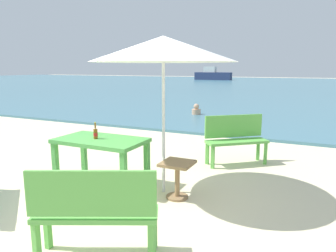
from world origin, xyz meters
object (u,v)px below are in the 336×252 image
Objects in this scene: boat_sailboat at (213,75)px; side_table_wood at (177,175)px; beer_bottle_amber at (96,133)px; patio_umbrella at (163,49)px; swimmer_person at (196,110)px; picnic_table_green at (101,146)px; bench_green_right at (94,208)px; bench_green_left at (235,136)px.

side_table_wood is at bearing -73.45° from boat_sailboat.
beer_bottle_amber is 0.12× the size of patio_umbrella.
swimmer_person is 0.08× the size of boat_sailboat.
side_table_wood is 1.32× the size of swimmer_person.
picnic_table_green is 0.27× the size of boat_sailboat.
bench_green_right is at bearing -54.83° from picnic_table_green.
side_table_wood is (1.38, 0.06, -0.50)m from beer_bottle_amber.
beer_bottle_amber is 1.47m from side_table_wood.
bench_green_left is at bearing 71.74° from patio_umbrella.
patio_umbrella is 1.85× the size of bench_green_right.
beer_bottle_amber is at bearing -75.27° from boat_sailboat.
boat_sailboat reaches higher than side_table_wood.
beer_bottle_amber reaches higher than bench_green_left.
picnic_table_green is 0.22m from beer_bottle_amber.
side_table_wood is at bearing 86.12° from bench_green_right.
bench_green_left is 0.22× the size of boat_sailboat.
patio_umbrella is at bearing -73.76° from boat_sailboat.
patio_umbrella is 4.26× the size of side_table_wood.
patio_umbrella is 1.99× the size of bench_green_left.
side_table_wood is 1.73m from bench_green_right.
bench_green_left is (1.66, 2.07, -0.11)m from picnic_table_green.
patio_umbrella reaches higher than bench_green_left.
patio_umbrella is 7.84m from swimmer_person.
beer_bottle_amber is 0.23× the size of bench_green_left.
boat_sailboat is (-11.79, 40.48, -1.35)m from patio_umbrella.
patio_umbrella is 2.43m from bench_green_right.
beer_bottle_amber reaches higher than swimmer_person.
bench_green_right is (1.26, -1.66, -0.31)m from beer_bottle_amber.
bench_green_left and bench_green_right have the same top height.
beer_bottle_amber is 0.21× the size of bench_green_right.
beer_bottle_amber is at bearing -170.20° from patio_umbrella.
beer_bottle_amber is at bearing 127.23° from bench_green_right.
boat_sailboat is (-12.42, 38.57, 0.22)m from bench_green_left.
bench_green_left is (1.73, 2.10, -0.31)m from beer_bottle_amber.
side_table_wood is at bearing -24.35° from patio_umbrella.
swimmer_person is at bearing 117.28° from bench_green_left.
side_table_wood is (0.28, -0.13, -1.76)m from patio_umbrella.
bench_green_right is (0.16, -1.85, -1.58)m from patio_umbrella.
beer_bottle_amber is 1.68m from patio_umbrella.
picnic_table_green is 42.04m from boat_sailboat.
picnic_table_green is 2.07m from bench_green_right.
swimmer_person is at bearing -73.80° from boat_sailboat.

